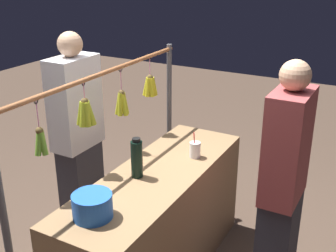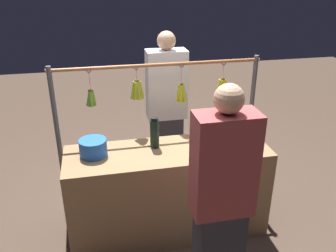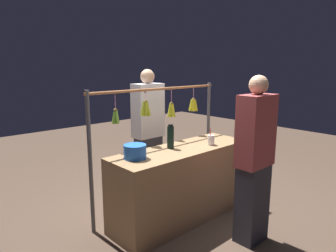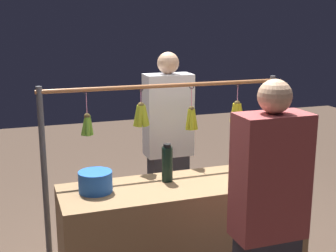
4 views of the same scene
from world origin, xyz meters
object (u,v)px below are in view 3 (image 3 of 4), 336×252
Objects in this scene: water_bottle at (171,137)px; blue_bucket at (135,152)px; customer_person at (254,162)px; drink_cup at (211,140)px; vendor_person at (148,134)px.

water_bottle reaches higher than blue_bucket.
water_bottle is 0.97m from customer_person.
blue_bucket is at bearing -46.76° from customer_person.
water_bottle is at bearing -24.52° from drink_cup.
blue_bucket is 1.10m from vendor_person.
vendor_person reaches higher than blue_bucket.
vendor_person is (0.20, -0.94, -0.06)m from drink_cup.
water_bottle is 0.54m from blue_bucket.
drink_cup is (-0.46, 0.21, -0.08)m from water_bottle.
customer_person is at bearing 133.24° from blue_bucket.
vendor_person is 1.02× the size of customer_person.
drink_cup is at bearing -103.93° from customer_person.
blue_bucket is (0.53, 0.04, -0.06)m from water_bottle.
water_bottle reaches higher than drink_cup.
drink_cup is (-0.99, 0.17, -0.01)m from blue_bucket.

